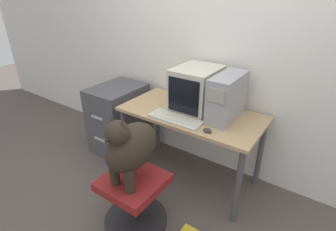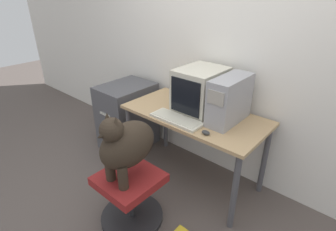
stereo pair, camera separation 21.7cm
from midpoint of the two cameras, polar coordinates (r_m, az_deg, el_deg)
The scene contains 10 objects.
ground_plane at distance 2.62m, azimuth -1.84°, elevation -16.83°, with size 12.00×12.00×0.00m, color #564C47.
wall_back at distance 2.58m, azimuth 7.76°, elevation 15.05°, with size 8.00×0.05×2.60m.
desk at distance 2.47m, azimuth 2.54°, elevation -1.27°, with size 1.32×0.67×0.75m.
crt_monitor at distance 2.42m, azimuth 3.60°, elevation 5.77°, with size 0.37×0.46×0.40m.
pc_tower at distance 2.27m, azimuth 10.08°, elevation 3.89°, with size 0.19×0.47×0.39m.
keyboard at distance 2.27m, azimuth -1.12°, elevation -0.81°, with size 0.48×0.18×0.03m.
computer_mouse at distance 2.09m, azimuth 5.64°, elevation -3.34°, with size 0.07×0.05×0.03m.
office_chair at distance 2.26m, azimuth -10.17°, elevation -17.56°, with size 0.53×0.53×0.46m.
dog at distance 1.94m, azimuth -11.44°, elevation -6.77°, with size 0.27×0.49×0.58m.
filing_cabinet at distance 3.17m, azimuth -12.58°, elevation -0.66°, with size 0.48×0.63×0.78m.
Camera 1 is at (1.08, -1.59, 1.80)m, focal length 28.00 mm.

